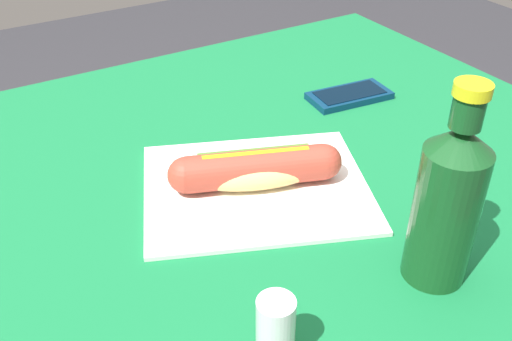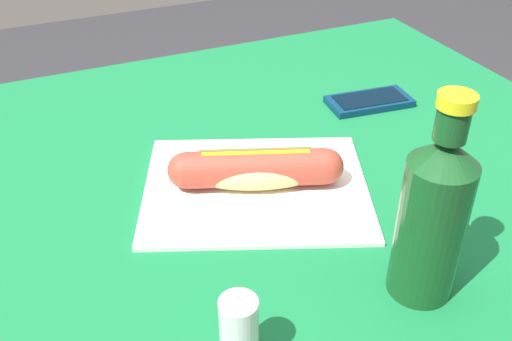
{
  "view_description": "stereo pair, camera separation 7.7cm",
  "coord_description": "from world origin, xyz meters",
  "px_view_note": "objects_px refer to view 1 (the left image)",
  "views": [
    {
      "loc": [
        -0.27,
        -0.59,
        1.24
      ],
      "look_at": [
        0.06,
        -0.04,
        0.81
      ],
      "focal_mm": 41.7,
      "sensor_mm": 36.0,
      "label": 1
    },
    {
      "loc": [
        -0.2,
        -0.62,
        1.24
      ],
      "look_at": [
        0.06,
        -0.04,
        0.81
      ],
      "focal_mm": 41.7,
      "sensor_mm": 36.0,
      "label": 2
    }
  ],
  "objects_px": {
    "soda_bottle": "(448,201)",
    "cell_phone": "(349,96)",
    "salt_shaker": "(275,332)",
    "hot_dog": "(256,169)"
  },
  "relations": [
    {
      "from": "cell_phone",
      "to": "soda_bottle",
      "type": "distance_m",
      "value": 0.43
    },
    {
      "from": "hot_dog",
      "to": "salt_shaker",
      "type": "xyz_separation_m",
      "value": [
        -0.13,
        -0.24,
        0.01
      ]
    },
    {
      "from": "soda_bottle",
      "to": "cell_phone",
      "type": "bearing_deg",
      "value": 64.07
    },
    {
      "from": "salt_shaker",
      "to": "cell_phone",
      "type": "bearing_deg",
      "value": 44.49
    },
    {
      "from": "hot_dog",
      "to": "salt_shaker",
      "type": "distance_m",
      "value": 0.28
    },
    {
      "from": "cell_phone",
      "to": "soda_bottle",
      "type": "xyz_separation_m",
      "value": [
        -0.18,
        -0.38,
        0.09
      ]
    },
    {
      "from": "hot_dog",
      "to": "salt_shaker",
      "type": "relative_size",
      "value": 2.83
    },
    {
      "from": "hot_dog",
      "to": "cell_phone",
      "type": "xyz_separation_m",
      "value": [
        0.27,
        0.14,
        -0.03
      ]
    },
    {
      "from": "hot_dog",
      "to": "cell_phone",
      "type": "bearing_deg",
      "value": 28.02
    },
    {
      "from": "hot_dog",
      "to": "soda_bottle",
      "type": "height_order",
      "value": "soda_bottle"
    }
  ]
}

